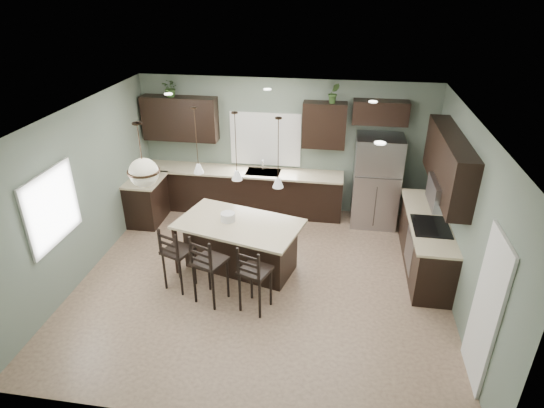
{
  "coord_description": "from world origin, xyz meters",
  "views": [
    {
      "loc": [
        1.12,
        -6.12,
        4.59
      ],
      "look_at": [
        0.1,
        0.4,
        1.25
      ],
      "focal_mm": 30.0,
      "sensor_mm": 36.0,
      "label": 1
    }
  ],
  "objects": [
    {
      "name": "fridge_header",
      "position": [
        1.85,
        2.58,
        2.25
      ],
      "size": [
        1.05,
        0.34,
        0.45
      ],
      "primitive_type": "cube",
      "color": "black",
      "rests_on": "room_shell"
    },
    {
      "name": "window_left",
      "position": [
        -2.98,
        -0.8,
        1.55
      ],
      "size": [
        0.02,
        1.1,
        1.0
      ],
      "primitive_type": "cube",
      "color": "white",
      "rests_on": "room_shell"
    },
    {
      "name": "faucet",
      "position": [
        -0.4,
        2.4,
        1.08
      ],
      "size": [
        0.02,
        0.02,
        0.28
      ],
      "primitive_type": "cylinder",
      "color": "silver",
      "rests_on": "back_countertop"
    },
    {
      "name": "right_upper_cabs",
      "position": [
        2.83,
        0.87,
        1.95
      ],
      "size": [
        0.34,
        2.35,
        0.9
      ],
      "primitive_type": "cube",
      "color": "black",
      "rests_on": "room_shell"
    },
    {
      "name": "cooktop",
      "position": [
        2.68,
        0.6,
        0.94
      ],
      "size": [
        0.58,
        0.75,
        0.02
      ],
      "primitive_type": "cube",
      "color": "black",
      "rests_on": "right_countertop"
    },
    {
      "name": "window_back",
      "position": [
        -0.4,
        2.73,
        1.55
      ],
      "size": [
        1.35,
        0.02,
        1.0
      ],
      "primitive_type": "cube",
      "color": "white",
      "rests_on": "room_shell"
    },
    {
      "name": "ground",
      "position": [
        0.0,
        0.0,
        0.0
      ],
      "size": [
        6.0,
        6.0,
        0.0
      ],
      "primitive_type": "plane",
      "color": "#9E8466",
      "rests_on": "ground"
    },
    {
      "name": "back_lower_cabs",
      "position": [
        -0.85,
        2.45,
        0.45
      ],
      "size": [
        4.2,
        0.6,
        0.9
      ],
      "primitive_type": "cube",
      "color": "black",
      "rests_on": "ground"
    },
    {
      "name": "sink_inset",
      "position": [
        -0.4,
        2.43,
        0.94
      ],
      "size": [
        0.7,
        0.45,
        0.01
      ],
      "primitive_type": "cube",
      "color": "gray",
      "rests_on": "back_countertop"
    },
    {
      "name": "back_upper_right",
      "position": [
        0.8,
        2.58,
        1.95
      ],
      "size": [
        0.85,
        0.34,
        0.9
      ],
      "primitive_type": "cube",
      "color": "black",
      "rests_on": "room_shell"
    },
    {
      "name": "bar_stool_left",
      "position": [
        -1.3,
        -0.35,
        0.56
      ],
      "size": [
        0.54,
        0.54,
        1.13
      ],
      "primitive_type": "cube",
      "rotation": [
        0.0,
        0.0,
        -0.37
      ],
      "color": "black",
      "rests_on": "ground"
    },
    {
      "name": "left_return_countertop",
      "position": [
        -2.68,
        1.7,
        0.92
      ],
      "size": [
        0.66,
        0.96,
        0.04
      ],
      "primitive_type": "cube",
      "color": "beige",
      "rests_on": "left_return_cabs"
    },
    {
      "name": "plant_back_right",
      "position": [
        0.95,
        2.55,
        2.59
      ],
      "size": [
        0.24,
        0.21,
        0.38
      ],
      "primitive_type": "imported",
      "rotation": [
        0.0,
        0.0,
        0.2
      ],
      "color": "#355625",
      "rests_on": "back_upper_right"
    },
    {
      "name": "chandelier",
      "position": [
        -1.63,
        -0.46,
        2.32
      ],
      "size": [
        0.47,
        0.47,
        0.96
      ],
      "primitive_type": null,
      "color": "#F0E9C4",
      "rests_on": "room_shell"
    },
    {
      "name": "pendant_left",
      "position": [
        -1.11,
        0.44,
        2.25
      ],
      "size": [
        0.17,
        0.17,
        1.1
      ],
      "primitive_type": null,
      "color": "white",
      "rests_on": "room_shell"
    },
    {
      "name": "pendant_center",
      "position": [
        -0.44,
        0.27,
        2.25
      ],
      "size": [
        0.17,
        0.17,
        1.1
      ],
      "primitive_type": null,
      "color": "silver",
      "rests_on": "room_shell"
    },
    {
      "name": "pantry_door",
      "position": [
        2.98,
        -1.55,
        1.02
      ],
      "size": [
        0.04,
        0.82,
        2.04
      ],
      "primitive_type": "cube",
      "color": "white",
      "rests_on": "ground"
    },
    {
      "name": "microwave",
      "position": [
        2.78,
        0.6,
        1.55
      ],
      "size": [
        0.4,
        0.75,
        0.4
      ],
      "primitive_type": "cube",
      "color": "gray",
      "rests_on": "right_upper_cabs"
    },
    {
      "name": "right_countertop",
      "position": [
        2.68,
        0.87,
        0.92
      ],
      "size": [
        0.66,
        2.35,
        0.04
      ],
      "primitive_type": "cube",
      "color": "beige",
      "rests_on": "right_lower_cabs"
    },
    {
      "name": "back_countertop",
      "position": [
        -0.85,
        2.43,
        0.92
      ],
      "size": [
        4.2,
        0.66,
        0.04
      ],
      "primitive_type": "cube",
      "color": "beige",
      "rests_on": "back_lower_cabs"
    },
    {
      "name": "right_lower_cabs",
      "position": [
        2.7,
        0.87,
        0.45
      ],
      "size": [
        0.6,
        2.35,
        0.9
      ],
      "primitive_type": "cube",
      "color": "black",
      "rests_on": "ground"
    },
    {
      "name": "pendant_right",
      "position": [
        0.24,
        0.09,
        2.25
      ],
      "size": [
        0.17,
        0.17,
        1.1
      ],
      "primitive_type": null,
      "color": "white",
      "rests_on": "room_shell"
    },
    {
      "name": "serving_dish",
      "position": [
        -0.63,
        0.32,
        0.99
      ],
      "size": [
        0.24,
        0.24,
        0.14
      ],
      "primitive_type": "cylinder",
      "color": "silver",
      "rests_on": "kitchen_island"
    },
    {
      "name": "bar_stool_right",
      "position": [
        0.02,
        -0.7,
        0.57
      ],
      "size": [
        0.54,
        0.54,
        1.14
      ],
      "primitive_type": "cube",
      "rotation": [
        0.0,
        0.0,
        -0.34
      ],
      "color": "black",
      "rests_on": "ground"
    },
    {
      "name": "kitchen_island",
      "position": [
        -0.44,
        0.27,
        0.46
      ],
      "size": [
        2.24,
        1.62,
        0.92
      ],
      "primitive_type": "cube",
      "rotation": [
        0.0,
        0.0,
        -0.26
      ],
      "color": "black",
      "rests_on": "ground"
    },
    {
      "name": "plant_back_left",
      "position": [
        -2.27,
        2.55,
        2.58
      ],
      "size": [
        0.38,
        0.35,
        0.36
      ],
      "primitive_type": "imported",
      "rotation": [
        0.0,
        0.0,
        -0.26
      ],
      "color": "#335224",
      "rests_on": "back_upper_left"
    },
    {
      "name": "back_upper_left",
      "position": [
        -2.15,
        2.58,
        1.95
      ],
      "size": [
        1.55,
        0.34,
        0.9
      ],
      "primitive_type": "cube",
      "color": "black",
      "rests_on": "room_shell"
    },
    {
      "name": "room_shell",
      "position": [
        0.0,
        0.0,
        1.7
      ],
      "size": [
        6.0,
        6.0,
        6.0
      ],
      "color": "slate",
      "rests_on": "ground"
    },
    {
      "name": "refrigerator",
      "position": [
        1.89,
        2.34,
        0.93
      ],
      "size": [
        0.9,
        0.74,
        1.85
      ],
      "primitive_type": "cube",
      "color": "#96959D",
      "rests_on": "ground"
    },
    {
      "name": "bar_stool_center",
      "position": [
        -0.7,
        -0.61,
        0.6
      ],
      "size": [
        0.58,
        0.58,
        1.2
      ],
      "primitive_type": "cube",
      "rotation": [
        0.0,
        0.0,
        -0.38
      ],
      "color": "black",
      "rests_on": "ground"
    },
    {
      "name": "wall_oven_front",
      "position": [
        2.4,
        0.6,
        0.45
      ],
      "size": [
        0.01,
        0.72,
        0.6
      ],
      "primitive_type": "cube",
      "color": "gray",
      "rests_on": "right_lower_cabs"
    },
    {
      "name": "left_return_cabs",
      "position": [
        -2.7,
        1.7,
        0.45
      ],
      "size": [
        0.6,
        0.9,
        0.9
      ],
      "primitive_type": "cube",
      "color": "black",
      "rests_on": "ground"
    }
  ]
}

